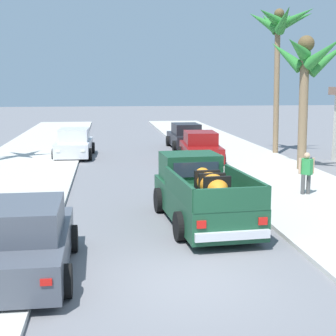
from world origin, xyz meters
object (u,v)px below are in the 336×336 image
at_px(pickup_truck, 202,194).
at_px(palm_tree_right_fore, 281,29).
at_px(car_left_mid, 186,137).
at_px(car_right_mid, 201,148).
at_px(palm_tree_left_mid, 308,65).
at_px(car_right_near, 74,144).
at_px(car_left_near, 25,241).
at_px(pedestrian, 306,172).

bearing_deg(pickup_truck, palm_tree_right_fore, 62.51).
xyz_separation_m(pickup_truck, car_left_mid, (2.21, 16.46, -0.10)).
relative_size(car_right_mid, palm_tree_left_mid, 0.72).
height_order(car_right_near, car_right_mid, same).
relative_size(car_right_near, palm_tree_right_fore, 0.54).
bearing_deg(car_left_near, palm_tree_left_mid, 46.67).
bearing_deg(car_right_near, car_left_near, -90.05).
height_order(car_left_near, palm_tree_right_fore, palm_tree_right_fore).
bearing_deg(car_right_mid, pedestrian, -75.94).
bearing_deg(pedestrian, car_right_near, 128.09).
distance_m(car_right_near, palm_tree_left_mid, 12.76).
bearing_deg(car_right_near, pedestrian, -51.91).
distance_m(car_left_near, palm_tree_left_mid, 16.00).
distance_m(car_right_mid, pedestrian, 8.70).
xyz_separation_m(pickup_truck, pedestrian, (4.21, 2.64, 0.10)).
bearing_deg(pedestrian, palm_tree_left_mid, 68.66).
bearing_deg(pedestrian, car_left_near, -144.64).
distance_m(car_left_near, car_right_mid, 15.93).
relative_size(car_left_mid, car_right_mid, 0.99).
bearing_deg(car_right_near, palm_tree_right_fore, -2.15).
height_order(pickup_truck, car_right_mid, pickup_truck).
distance_m(car_right_near, car_left_mid, 7.19).
bearing_deg(car_left_mid, palm_tree_left_mid, -65.18).
xyz_separation_m(car_left_near, car_left_mid, (6.61, 19.93, 0.00)).
height_order(pickup_truck, car_left_near, pickup_truck).
bearing_deg(car_right_mid, palm_tree_right_fore, 23.92).
bearing_deg(car_left_near, car_left_mid, 71.65).
height_order(pickup_truck, palm_tree_left_mid, palm_tree_left_mid).
xyz_separation_m(palm_tree_left_mid, pedestrian, (-2.01, -5.15, -3.86)).
bearing_deg(pickup_truck, car_right_near, 107.85).
xyz_separation_m(car_left_near, palm_tree_left_mid, (10.62, 11.26, 4.06)).
distance_m(car_right_mid, palm_tree_left_mid, 6.65).
bearing_deg(car_right_mid, car_left_mid, 88.79).
xyz_separation_m(pickup_truck, car_right_mid, (2.10, 11.08, -0.10)).
xyz_separation_m(car_right_mid, pedestrian, (2.11, -8.43, 0.20)).
bearing_deg(car_left_near, pedestrian, 35.36).
distance_m(palm_tree_right_fore, palm_tree_left_mid, 5.82).
bearing_deg(palm_tree_left_mid, pedestrian, -111.34).
bearing_deg(car_left_mid, car_right_near, -156.62).
relative_size(pickup_truck, palm_tree_left_mid, 0.88).
bearing_deg(palm_tree_left_mid, car_left_near, -133.33).
xyz_separation_m(car_right_near, car_left_mid, (6.60, 2.85, 0.00)).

